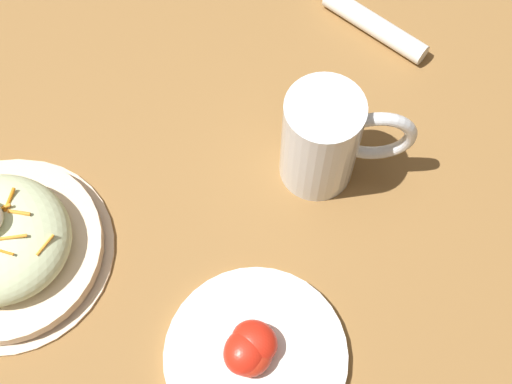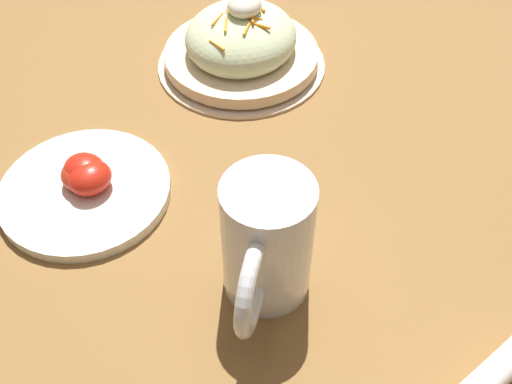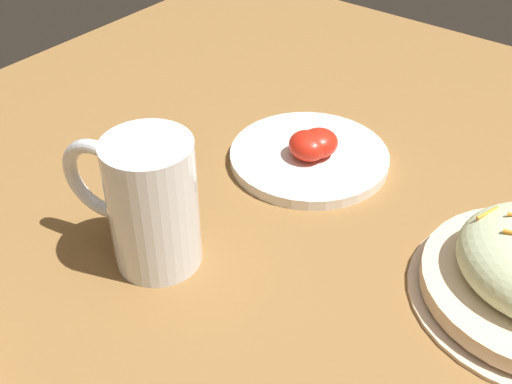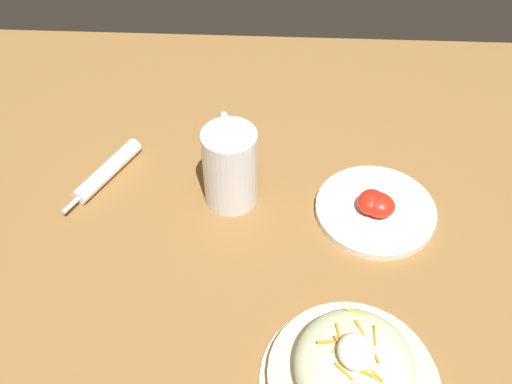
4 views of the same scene
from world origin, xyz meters
TOP-DOWN VIEW (x-y plane):
  - ground_plane at (0.00, 0.00)m, footprint 1.43×1.43m
  - salad_plate at (-0.11, -0.17)m, footprint 0.24×0.24m
  - beer_mug at (0.22, 0.01)m, footprint 0.15×0.09m
  - tomato_plate at (0.19, -0.23)m, footprint 0.20×0.20m

SIDE VIEW (x-z plane):
  - ground_plane at x=0.00m, z-range 0.00..0.00m
  - tomato_plate at x=0.19m, z-range -0.01..0.04m
  - salad_plate at x=-0.11m, z-range -0.02..0.09m
  - beer_mug at x=0.22m, z-range -0.01..0.14m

